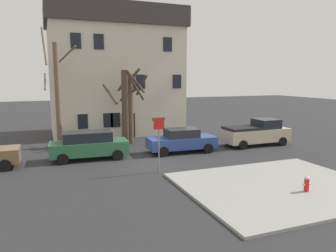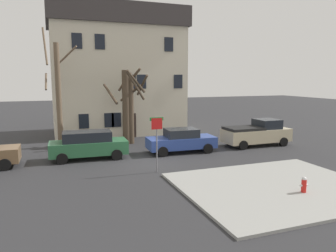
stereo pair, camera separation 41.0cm
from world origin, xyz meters
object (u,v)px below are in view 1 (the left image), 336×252
object	(u,v)px
fire_hydrant	(307,183)
street_sign_pole	(159,134)
tree_bare_mid	(125,105)
car_green_wagon	(89,145)
tree_bare_near	(57,92)
tree_bare_far	(131,106)
pickup_truck_beige	(256,133)
building_main	(115,71)
car_blue_sedan	(182,140)

from	to	relation	value
fire_hydrant	street_sign_pole	world-z (taller)	street_sign_pole
tree_bare_mid	car_green_wagon	xyz separation A→B (m)	(-3.33, -3.88, -2.12)
tree_bare_near	tree_bare_far	distance (m)	5.49
pickup_truck_beige	building_main	bearing A→B (deg)	131.31
tree_bare_far	car_blue_sedan	xyz separation A→B (m)	(2.47, -4.18, -2.13)
tree_bare_mid	building_main	bearing A→B (deg)	84.63
tree_bare_mid	fire_hydrant	bearing A→B (deg)	-70.60
tree_bare_near	tree_bare_mid	xyz separation A→B (m)	(4.89, -0.57, -1.06)
tree_bare_mid	street_sign_pole	bearing A→B (deg)	-91.19
tree_bare_near	pickup_truck_beige	xyz separation A→B (m)	(14.08, -4.70, -3.14)
fire_hydrant	tree_bare_mid	bearing A→B (deg)	109.40
building_main	car_blue_sedan	distance (m)	11.37
pickup_truck_beige	fire_hydrant	world-z (taller)	pickup_truck_beige
tree_bare_far	pickup_truck_beige	distance (m)	9.85
car_green_wagon	street_sign_pole	bearing A→B (deg)	-53.92
tree_bare_mid	car_blue_sedan	xyz separation A→B (m)	(2.92, -4.23, -2.21)
street_sign_pole	tree_bare_mid	bearing A→B (deg)	88.81
street_sign_pole	car_green_wagon	bearing A→B (deg)	126.08
tree_bare_mid	fire_hydrant	distance (m)	14.75
tree_bare_near	car_blue_sedan	size ratio (longest dim) A/B	1.82
car_blue_sedan	pickup_truck_beige	xyz separation A→B (m)	(6.27, 0.11, 0.13)
building_main	tree_bare_far	xyz separation A→B (m)	(-0.09, -5.78, -2.81)
building_main	tree_bare_mid	bearing A→B (deg)	-95.37
building_main	tree_bare_near	distance (m)	7.67
car_blue_sedan	fire_hydrant	bearing A→B (deg)	-78.61
building_main	fire_hydrant	bearing A→B (deg)	-77.55
car_blue_sedan	fire_hydrant	distance (m)	9.67
tree_bare_near	tree_bare_mid	world-z (taller)	tree_bare_near
tree_bare_far	street_sign_pole	size ratio (longest dim) A/B	1.89
building_main	tree_bare_far	bearing A→B (deg)	-90.91
building_main	car_blue_sedan	size ratio (longest dim) A/B	2.52
pickup_truck_beige	tree_bare_mid	bearing A→B (deg)	155.83
fire_hydrant	car_green_wagon	bearing A→B (deg)	129.70
pickup_truck_beige	street_sign_pole	size ratio (longest dim) A/B	1.72
tree_bare_far	car_green_wagon	bearing A→B (deg)	-134.60
street_sign_pole	fire_hydrant	bearing A→B (deg)	-47.68
car_blue_sedan	fire_hydrant	world-z (taller)	car_blue_sedan
tree_bare_far	street_sign_pole	distance (m)	8.23
tree_bare_far	fire_hydrant	bearing A→B (deg)	-72.21
pickup_truck_beige	car_green_wagon	bearing A→B (deg)	178.89
building_main	tree_bare_far	world-z (taller)	building_main
tree_bare_mid	fire_hydrant	size ratio (longest dim) A/B	8.38
tree_bare_far	tree_bare_mid	bearing A→B (deg)	173.06
tree_bare_mid	car_green_wagon	world-z (taller)	tree_bare_mid
building_main	tree_bare_mid	world-z (taller)	building_main
tree_bare_near	pickup_truck_beige	world-z (taller)	tree_bare_near
tree_bare_near	street_sign_pole	size ratio (longest dim) A/B	2.89
tree_bare_far	fire_hydrant	xyz separation A→B (m)	(4.38, -13.65, -2.48)
car_green_wagon	street_sign_pole	size ratio (longest dim) A/B	1.61
car_blue_sedan	street_sign_pole	size ratio (longest dim) A/B	1.58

